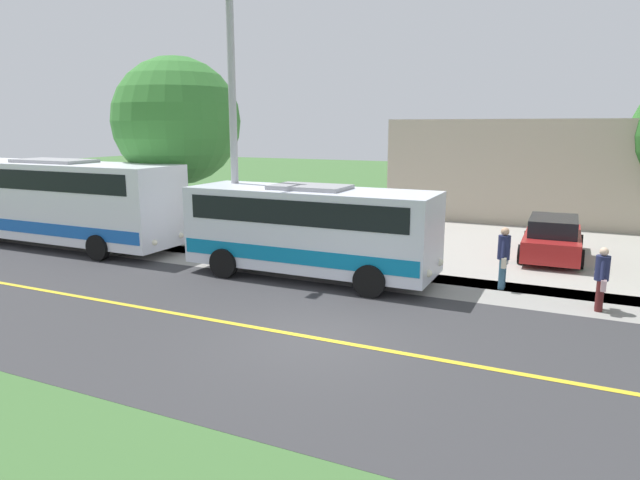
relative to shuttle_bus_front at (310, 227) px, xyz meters
The scene contains 13 objects.
ground_plane 5.28m from the shuttle_bus_front, 27.26° to the left, with size 120.00×120.00×0.00m, color #3D6633.
road_surface 5.28m from the shuttle_bus_front, 27.26° to the left, with size 8.00×100.00×0.01m, color #333335.
sidewalk 2.87m from the shuttle_bus_front, 107.22° to the left, with size 2.40×100.00×0.01m, color gray.
parking_lot_surface 9.66m from the shuttle_bus_front, 146.14° to the left, with size 14.00×36.00×0.01m, color #9E9991.
road_centre_line 5.27m from the shuttle_bus_front, 27.26° to the left, with size 0.16×100.00×0.00m, color gold.
shuttle_bus_front is the anchor object (origin of this frame).
transit_bus_rear 10.74m from the shuttle_bus_front, 90.34° to the right, with size 2.74×10.54×3.30m.
pedestrian_with_bags 7.96m from the shuttle_bus_front, 91.53° to the left, with size 0.72×0.34×1.61m.
pedestrian_waiting 5.63m from the shuttle_bus_front, 102.26° to the left, with size 0.72×0.34×1.76m.
street_light_pole 4.34m from the shuttle_bus_front, 97.61° to the right, with size 1.97×0.24×8.51m.
parked_car_near 8.81m from the shuttle_bus_front, 131.75° to the left, with size 4.43×2.08×1.45m.
tree_curbside 8.38m from the shuttle_bus_front, 112.07° to the right, with size 4.92×4.92×7.17m.
commercial_building 18.31m from the shuttle_bus_front, 157.65° to the left, with size 10.00×16.95×4.84m, color #B7A893.
Camera 1 is at (10.28, 4.90, 4.53)m, focal length 31.20 mm.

